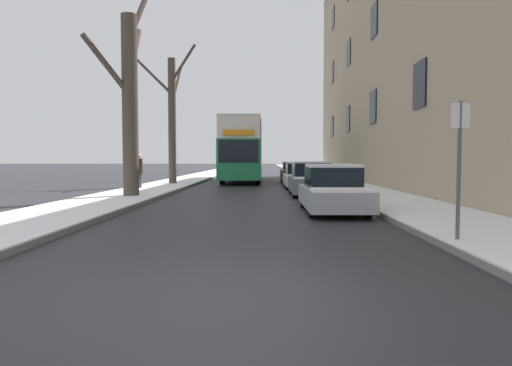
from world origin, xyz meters
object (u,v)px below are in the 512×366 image
(parked_car_0, at_px, (333,190))
(pedestrian_left_sidewalk, at_px, (139,171))
(parked_car_2, at_px, (301,176))
(bare_tree_left_0, at_px, (130,99))
(parked_car_3, at_px, (294,173))
(double_decker_bus, at_px, (243,148))
(parked_car_1, at_px, (311,180))
(street_sign_post, at_px, (459,164))
(bare_tree_left_1, at_px, (172,117))

(parked_car_0, height_order, pedestrian_left_sidewalk, pedestrian_left_sidewalk)
(parked_car_2, bearing_deg, bare_tree_left_0, -135.72)
(parked_car_3, bearing_deg, pedestrian_left_sidewalk, -134.78)
(parked_car_0, relative_size, parked_car_3, 0.95)
(double_decker_bus, distance_m, pedestrian_left_sidewalk, 10.43)
(parked_car_1, relative_size, pedestrian_left_sidewalk, 2.30)
(bare_tree_left_0, xyz_separation_m, parked_car_0, (7.30, -4.27, -3.26))
(parked_car_1, xyz_separation_m, street_sign_post, (1.37, -11.79, 0.81))
(parked_car_0, xyz_separation_m, parked_car_1, (-0.00, 6.27, 0.02))
(double_decker_bus, xyz_separation_m, parked_car_0, (3.52, -18.10, -1.74))
(parked_car_3, bearing_deg, bare_tree_left_1, -152.57)
(double_decker_bus, bearing_deg, parked_car_2, -62.30)
(bare_tree_left_0, relative_size, double_decker_bus, 0.77)
(pedestrian_left_sidewalk, bearing_deg, parked_car_3, 154.83)
(bare_tree_left_0, bearing_deg, parked_car_0, -30.30)
(street_sign_post, bearing_deg, double_decker_bus, 101.70)
(bare_tree_left_0, height_order, double_decker_bus, bare_tree_left_0)
(bare_tree_left_1, distance_m, parked_car_3, 9.09)
(bare_tree_left_1, distance_m, pedestrian_left_sidewalk, 5.47)
(parked_car_3, bearing_deg, parked_car_2, -90.00)
(parked_car_3, relative_size, street_sign_post, 1.73)
(parked_car_1, relative_size, street_sign_post, 1.65)
(parked_car_3, bearing_deg, parked_car_0, -90.00)
(parked_car_3, bearing_deg, street_sign_post, -86.55)
(bare_tree_left_0, relative_size, parked_car_0, 1.94)
(parked_car_1, bearing_deg, parked_car_3, 90.00)
(bare_tree_left_1, distance_m, street_sign_post, 21.02)
(parked_car_0, height_order, street_sign_post, street_sign_post)
(double_decker_bus, height_order, parked_car_0, double_decker_bus)
(parked_car_1, xyz_separation_m, parked_car_2, (-0.00, 5.12, -0.03))
(double_decker_bus, bearing_deg, pedestrian_left_sidewalk, -117.33)
(parked_car_0, xyz_separation_m, street_sign_post, (1.37, -5.53, 0.83))
(parked_car_0, relative_size, pedestrian_left_sidewalk, 2.28)
(pedestrian_left_sidewalk, bearing_deg, double_decker_bus, 172.28)
(parked_car_0, distance_m, pedestrian_left_sidewalk, 12.16)
(bare_tree_left_0, height_order, pedestrian_left_sidewalk, bare_tree_left_0)
(parked_car_0, bearing_deg, pedestrian_left_sidewalk, 132.87)
(bare_tree_left_1, relative_size, parked_car_0, 1.94)
(bare_tree_left_1, bearing_deg, pedestrian_left_sidewalk, -100.10)
(parked_car_2, bearing_deg, parked_car_1, -90.00)
(parked_car_1, height_order, pedestrian_left_sidewalk, pedestrian_left_sidewalk)
(bare_tree_left_0, bearing_deg, double_decker_bus, 74.70)
(bare_tree_left_1, height_order, parked_car_1, bare_tree_left_1)
(bare_tree_left_1, bearing_deg, bare_tree_left_0, -88.91)
(parked_car_0, relative_size, street_sign_post, 1.63)
(double_decker_bus, height_order, street_sign_post, double_decker_bus)
(bare_tree_left_1, distance_m, parked_car_1, 10.86)
(double_decker_bus, relative_size, parked_car_3, 2.38)
(parked_car_0, bearing_deg, bare_tree_left_0, 149.70)
(bare_tree_left_0, distance_m, parked_car_0, 9.07)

